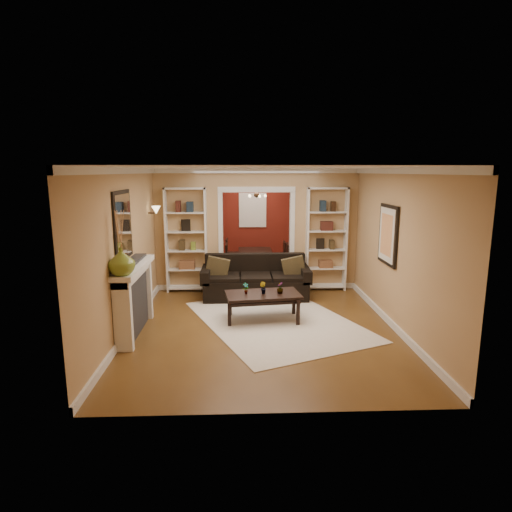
{
  "coord_description": "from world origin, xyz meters",
  "views": [
    {
      "loc": [
        -0.38,
        -8.31,
        2.64
      ],
      "look_at": [
        -0.09,
        -0.8,
        1.15
      ],
      "focal_mm": 30.0,
      "sensor_mm": 36.0,
      "label": 1
    }
  ],
  "objects_px": {
    "fireplace": "(136,299)",
    "dining_table": "(257,262)",
    "coffee_table": "(263,307)",
    "bookshelf_right": "(326,239)",
    "sofa": "(256,277)",
    "bookshelf_left": "(186,240)"
  },
  "relations": [
    {
      "from": "fireplace",
      "to": "dining_table",
      "type": "bearing_deg",
      "value": 62.89
    },
    {
      "from": "fireplace",
      "to": "bookshelf_left",
      "type": "bearing_deg",
      "value": 77.95
    },
    {
      "from": "sofa",
      "to": "fireplace",
      "type": "bearing_deg",
      "value": -136.33
    },
    {
      "from": "coffee_table",
      "to": "bookshelf_left",
      "type": "height_order",
      "value": "bookshelf_left"
    },
    {
      "from": "sofa",
      "to": "fireplace",
      "type": "relative_size",
      "value": 1.33
    },
    {
      "from": "coffee_table",
      "to": "dining_table",
      "type": "distance_m",
      "value": 3.67
    },
    {
      "from": "sofa",
      "to": "bookshelf_left",
      "type": "height_order",
      "value": "bookshelf_left"
    },
    {
      "from": "dining_table",
      "to": "bookshelf_right",
      "type": "bearing_deg",
      "value": -138.52
    },
    {
      "from": "sofa",
      "to": "bookshelf_right",
      "type": "relative_size",
      "value": 0.99
    },
    {
      "from": "sofa",
      "to": "fireplace",
      "type": "xyz_separation_m",
      "value": [
        -2.04,
        -1.95,
        0.14
      ]
    },
    {
      "from": "bookshelf_left",
      "to": "dining_table",
      "type": "xyz_separation_m",
      "value": [
        1.62,
        1.68,
        -0.87
      ]
    },
    {
      "from": "bookshelf_left",
      "to": "coffee_table",
      "type": "bearing_deg",
      "value": -51.56
    },
    {
      "from": "bookshelf_right",
      "to": "dining_table",
      "type": "relative_size",
      "value": 1.44
    },
    {
      "from": "bookshelf_right",
      "to": "dining_table",
      "type": "distance_m",
      "value": 2.4
    },
    {
      "from": "sofa",
      "to": "bookshelf_left",
      "type": "bearing_deg",
      "value": 158.89
    },
    {
      "from": "sofa",
      "to": "bookshelf_left",
      "type": "relative_size",
      "value": 0.99
    },
    {
      "from": "bookshelf_left",
      "to": "bookshelf_right",
      "type": "relative_size",
      "value": 1.0
    },
    {
      "from": "bookshelf_right",
      "to": "sofa",
      "type": "bearing_deg",
      "value": -160.04
    },
    {
      "from": "coffee_table",
      "to": "bookshelf_right",
      "type": "distance_m",
      "value": 2.66
    },
    {
      "from": "coffee_table",
      "to": "bookshelf_left",
      "type": "bearing_deg",
      "value": 120.81
    },
    {
      "from": "coffee_table",
      "to": "fireplace",
      "type": "distance_m",
      "value": 2.21
    },
    {
      "from": "bookshelf_left",
      "to": "dining_table",
      "type": "distance_m",
      "value": 2.49
    }
  ]
}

